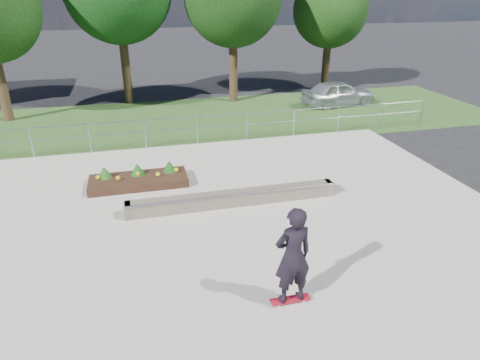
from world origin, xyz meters
The scene contains 9 objects.
ground centered at (0.00, 0.00, 0.00)m, with size 120.00×120.00×0.00m, color black.
grass_verge centered at (0.00, 11.00, 0.01)m, with size 30.00×8.00×0.02m, color #2A4C1E.
concrete_slab centered at (0.00, 0.00, 0.03)m, with size 15.00×15.00×0.06m, color #AEA79A.
fence centered at (0.00, 7.50, 0.77)m, with size 20.06×0.06×1.20m.
tree_far_right centered at (9.00, 15.50, 4.48)m, with size 4.20×4.20×6.60m.
grind_ledge centered at (0.17, 2.11, 0.26)m, with size 6.00×0.44×0.43m.
planter_bed centered at (-2.39, 4.20, 0.24)m, with size 3.00×1.20×0.61m.
skateboarder centered at (0.29, -2.16, 1.15)m, with size 0.80×0.55×2.10m.
parked_car centered at (8.10, 11.80, 0.65)m, with size 1.54×3.83×1.30m, color #A9AEB3.
Camera 1 is at (-2.30, -8.37, 5.73)m, focal length 32.00 mm.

